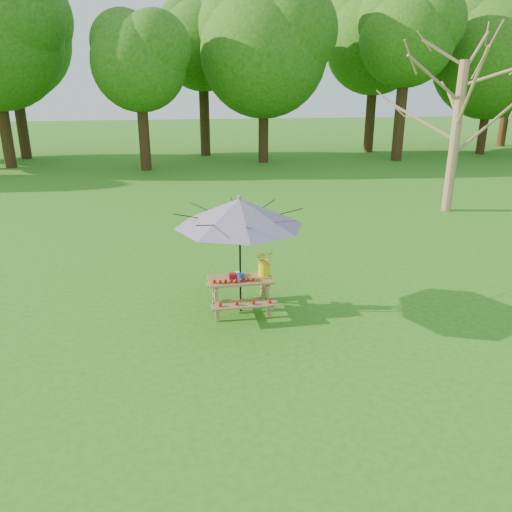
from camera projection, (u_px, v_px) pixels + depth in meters
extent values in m
plane|color=#357416|center=(362.00, 423.00, 6.41)|extent=(120.00, 120.00, 0.00)
cylinder|color=#976D52|center=(455.00, 139.00, 16.46)|extent=(0.36, 0.36, 4.87)
cube|color=olive|center=(240.00, 279.00, 9.39)|extent=(1.20, 0.62, 0.04)
cube|color=olive|center=(245.00, 306.00, 8.98)|extent=(1.20, 0.22, 0.04)
cube|color=olive|center=(237.00, 283.00, 10.00)|extent=(1.20, 0.22, 0.04)
cylinder|color=black|center=(240.00, 256.00, 9.24)|extent=(0.04, 0.04, 2.25)
cone|color=teal|center=(240.00, 212.00, 8.97)|extent=(2.39, 2.39, 0.51)
sphere|color=teal|center=(239.00, 197.00, 8.88)|extent=(0.08, 0.08, 0.08)
cube|color=#B00E23|center=(232.00, 276.00, 9.37)|extent=(0.14, 0.12, 0.10)
cylinder|color=#153FAB|center=(241.00, 277.00, 9.28)|extent=(0.13, 0.13, 0.13)
cube|color=white|center=(238.00, 274.00, 9.52)|extent=(0.13, 0.13, 0.07)
cylinder|color=yellow|center=(264.00, 270.00, 9.51)|extent=(0.23, 0.23, 0.23)
imported|color=gold|center=(264.00, 259.00, 9.44)|extent=(0.37, 0.34, 0.34)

